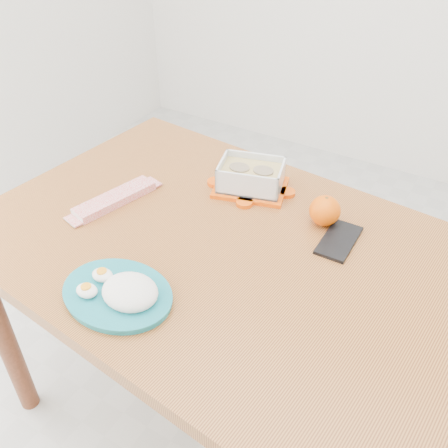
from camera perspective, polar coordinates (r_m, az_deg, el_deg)
The scene contains 7 objects.
ground at distance 1.83m, azimuth 4.84°, elevation -19.34°, with size 3.50×3.50×0.00m, color #B7B7B2.
dining_table at distance 1.28m, azimuth 0.00°, elevation -5.50°, with size 1.32×0.95×0.75m.
food_container at distance 1.39m, azimuth 3.10°, elevation 5.41°, with size 0.23×0.20×0.08m.
orange_fruit at distance 1.28m, azimuth 11.45°, elevation 1.51°, with size 0.08×0.08×0.08m, color #FD4705.
rice_plate at distance 1.09m, azimuth -11.69°, elevation -7.55°, with size 0.25×0.25×0.07m.
candy_bar at distance 1.38m, azimuth -12.36°, elevation 2.83°, with size 0.24×0.06×0.02m, color red.
smartphone at distance 1.25m, azimuth 13.00°, elevation -1.83°, with size 0.08×0.15×0.01m, color black.
Camera 1 is at (0.39, -0.93, 1.53)m, focal length 40.00 mm.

